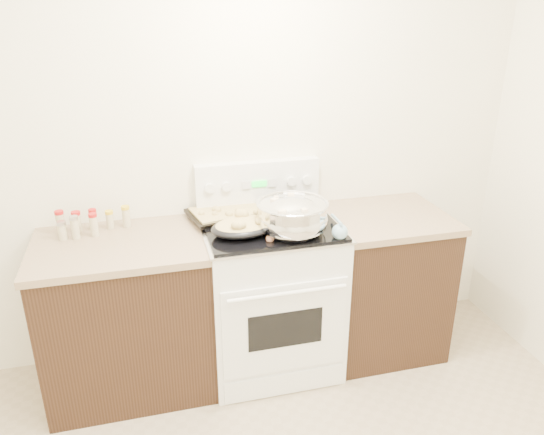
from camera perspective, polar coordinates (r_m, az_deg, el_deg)
name	(u,v)px	position (r m, az deg, el deg)	size (l,w,h in m)	color
room_shell	(275,174)	(1.37, 0.31, 4.66)	(4.10, 3.60, 2.75)	white
counter_left	(128,315)	(3.16, -15.23, -10.11)	(0.93, 0.67, 0.92)	black
counter_right	(380,281)	(3.46, 11.59, -6.72)	(0.73, 0.67, 0.92)	black
kitchen_range	(270,292)	(3.22, -0.25, -8.07)	(0.78, 0.73, 1.22)	white
mixing_bowl	(292,217)	(2.86, 2.22, 0.03)	(0.42, 0.42, 0.23)	silver
roasting_pan	(244,226)	(2.86, -2.98, -0.87)	(0.41, 0.32, 0.12)	black
baking_sheet	(227,212)	(3.13, -4.85, 0.58)	(0.49, 0.39, 0.06)	black
wooden_spoon	(273,236)	(2.83, 0.08, -1.98)	(0.17, 0.24, 0.04)	#AB6E4E
blue_ladle	(340,231)	(2.85, 7.27, -1.40)	(0.10, 0.29, 0.11)	#7EA7BC
spice_jars	(86,223)	(3.10, -19.34, -0.52)	(0.40, 0.15, 0.13)	#BFB28C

